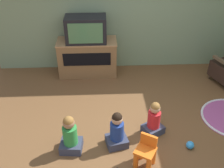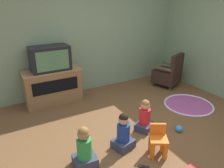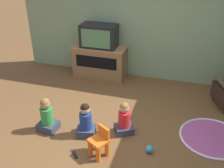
{
  "view_description": "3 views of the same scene",
  "coord_description": "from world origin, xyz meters",
  "px_view_note": "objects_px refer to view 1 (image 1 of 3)",
  "views": [
    {
      "loc": [
        -0.78,
        -2.8,
        2.88
      ],
      "look_at": [
        -0.64,
        0.4,
        0.77
      ],
      "focal_mm": 42.0,
      "sensor_mm": 36.0,
      "label": 1
    },
    {
      "loc": [
        -2.1,
        -2.38,
        2.16
      ],
      "look_at": [
        -0.46,
        0.52,
        0.82
      ],
      "focal_mm": 35.0,
      "sensor_mm": 36.0,
      "label": 2
    },
    {
      "loc": [
        0.79,
        -3.2,
        2.77
      ],
      "look_at": [
        -0.34,
        0.56,
        0.66
      ],
      "focal_mm": 42.0,
      "sensor_mm": 36.0,
      "label": 3
    }
  ],
  "objects_px": {
    "television": "(86,29)",
    "yellow_kid_chair": "(146,153)",
    "tv_cabinet": "(88,57)",
    "child_watching_right": "(154,120)",
    "toy_ball": "(190,145)",
    "child_watching_left": "(70,136)",
    "child_watching_center": "(117,132)"
  },
  "relations": [
    {
      "from": "tv_cabinet",
      "to": "toy_ball",
      "type": "distance_m",
      "value": 2.71
    },
    {
      "from": "tv_cabinet",
      "to": "television",
      "type": "relative_size",
      "value": 1.52
    },
    {
      "from": "child_watching_left",
      "to": "child_watching_right",
      "type": "bearing_deg",
      "value": 18.19
    },
    {
      "from": "child_watching_center",
      "to": "television",
      "type": "bearing_deg",
      "value": 90.03
    },
    {
      "from": "yellow_kid_chair",
      "to": "child_watching_center",
      "type": "height_order",
      "value": "child_watching_center"
    },
    {
      "from": "tv_cabinet",
      "to": "child_watching_center",
      "type": "bearing_deg",
      "value": -77.11
    },
    {
      "from": "tv_cabinet",
      "to": "child_watching_center",
      "type": "distance_m",
      "value": 2.15
    },
    {
      "from": "tv_cabinet",
      "to": "child_watching_right",
      "type": "distance_m",
      "value": 2.14
    },
    {
      "from": "toy_ball",
      "to": "child_watching_right",
      "type": "bearing_deg",
      "value": 144.25
    },
    {
      "from": "child_watching_left",
      "to": "child_watching_center",
      "type": "relative_size",
      "value": 1.03
    },
    {
      "from": "yellow_kid_chair",
      "to": "toy_ball",
      "type": "relative_size",
      "value": 3.99
    },
    {
      "from": "yellow_kid_chair",
      "to": "child_watching_center",
      "type": "bearing_deg",
      "value": 164.6
    },
    {
      "from": "tv_cabinet",
      "to": "child_watching_center",
      "type": "relative_size",
      "value": 2.02
    },
    {
      "from": "television",
      "to": "child_watching_right",
      "type": "xyz_separation_m",
      "value": [
        1.05,
        -1.83,
        -0.75
      ]
    },
    {
      "from": "tv_cabinet",
      "to": "toy_ball",
      "type": "height_order",
      "value": "tv_cabinet"
    },
    {
      "from": "tv_cabinet",
      "to": "yellow_kid_chair",
      "type": "bearing_deg",
      "value": -71.22
    },
    {
      "from": "television",
      "to": "yellow_kid_chair",
      "type": "xyz_separation_m",
      "value": [
        0.84,
        -2.44,
        -0.79
      ]
    },
    {
      "from": "child_watching_center",
      "to": "child_watching_right",
      "type": "distance_m",
      "value": 0.62
    },
    {
      "from": "child_watching_center",
      "to": "toy_ball",
      "type": "xyz_separation_m",
      "value": [
        1.06,
        -0.12,
        -0.2
      ]
    },
    {
      "from": "child_watching_center",
      "to": "tv_cabinet",
      "type": "bearing_deg",
      "value": 89.88
    },
    {
      "from": "television",
      "to": "child_watching_left",
      "type": "xyz_separation_m",
      "value": [
        -0.18,
        -2.13,
        -0.73
      ]
    },
    {
      "from": "tv_cabinet",
      "to": "television",
      "type": "height_order",
      "value": "television"
    },
    {
      "from": "television",
      "to": "child_watching_right",
      "type": "distance_m",
      "value": 2.24
    },
    {
      "from": "television",
      "to": "child_watching_center",
      "type": "xyz_separation_m",
      "value": [
        0.48,
        -2.06,
        -0.74
      ]
    },
    {
      "from": "child_watching_right",
      "to": "toy_ball",
      "type": "bearing_deg",
      "value": -65.54
    },
    {
      "from": "television",
      "to": "child_watching_center",
      "type": "relative_size",
      "value": 1.33
    },
    {
      "from": "yellow_kid_chair",
      "to": "child_watching_left",
      "type": "distance_m",
      "value": 1.06
    },
    {
      "from": "child_watching_right",
      "to": "toy_ball",
      "type": "distance_m",
      "value": 0.63
    },
    {
      "from": "tv_cabinet",
      "to": "television",
      "type": "xyz_separation_m",
      "value": [
        0.0,
        -0.03,
        0.61
      ]
    },
    {
      "from": "yellow_kid_chair",
      "to": "child_watching_center",
      "type": "distance_m",
      "value": 0.52
    },
    {
      "from": "television",
      "to": "tv_cabinet",
      "type": "bearing_deg",
      "value": 90.0
    },
    {
      "from": "child_watching_left",
      "to": "child_watching_center",
      "type": "height_order",
      "value": "child_watching_left"
    }
  ]
}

